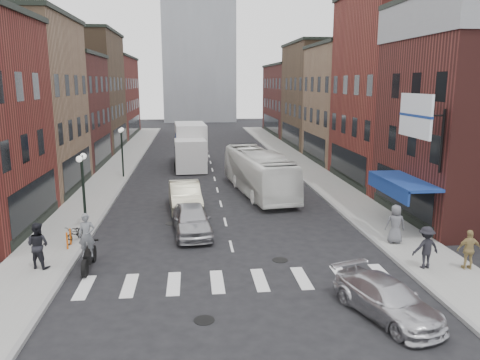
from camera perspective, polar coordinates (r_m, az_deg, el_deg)
The scene contains 29 objects.
ground at distance 21.71m, azimuth -0.84°, elevation -8.97°, with size 160.00×160.00×0.00m, color black.
sidewalk_left at distance 43.42m, azimuth -14.73°, elevation 1.33°, with size 3.00×74.00×0.15m, color gray.
sidewalk_right at distance 44.11m, azimuth 7.65°, elevation 1.78°, with size 3.00×74.00×0.15m, color gray.
curb_left at distance 43.23m, azimuth -12.76°, elevation 1.28°, with size 0.20×74.00×0.16m, color gray.
curb_right at distance 43.80m, azimuth 5.74°, elevation 1.65°, with size 0.20×74.00×0.16m, color gray.
crosswalk_stripes at distance 18.95m, azimuth -0.01°, elevation -12.19°, with size 12.00×2.20×0.01m, color silver.
bldg_left_mid_b at distance 46.21m, azimuth -22.75°, elevation 7.77°, with size 10.30×10.20×10.30m.
bldg_left_far_a at distance 56.78m, azimuth -19.70°, elevation 10.11°, with size 10.30×12.20×13.30m.
bldg_left_far_b at distance 70.49m, azimuth -16.97°, elevation 9.68°, with size 10.30×16.20×11.30m.
bldg_right_mid_a at distance 38.11m, azimuth 20.54°, elevation 10.27°, with size 10.30×10.20×14.30m.
bldg_right_mid_b at distance 47.33m, azimuth 15.03°, elevation 8.96°, with size 10.30×10.20×11.30m.
bldg_right_far_a at distance 57.72m, azimuth 11.15°, elevation 10.09°, with size 10.30×12.20×12.30m.
bldg_right_far_b at distance 71.26m, azimuth 7.81°, elevation 9.70°, with size 10.30×16.20×10.30m.
awning_blue at distance 25.62m, azimuth 18.92°, elevation -0.25°, with size 1.80×5.00×0.78m.
billboard_sign at distance 23.21m, azimuth 20.79°, elevation 7.18°, with size 1.52×3.00×3.70m.
streetlamp_near at distance 25.31m, azimuth -18.63°, elevation 0.28°, with size 0.32×1.22×4.11m.
streetlamp_far at distance 38.92m, azimuth -14.22°, elevation 4.41°, with size 0.32×1.22×4.11m.
bike_rack at distance 23.41m, azimuth -20.15°, elevation -6.73°, with size 0.08×0.68×0.80m.
box_truck at distance 43.50m, azimuth -6.05°, elevation 4.15°, with size 3.07×9.09×3.90m.
motorcycle_rider at distance 20.57m, azimuth -18.10°, elevation -7.40°, with size 0.71×2.40×2.45m.
transit_bus at distance 32.83m, azimuth 2.28°, elevation 0.96°, with size 2.55×10.89×3.03m, color white.
sedan_left_near at distance 24.23m, azimuth -5.91°, elevation -4.85°, with size 1.85×4.59×1.56m, color #ACACB1.
sedan_left_far at distance 28.89m, azimuth -6.72°, elevation -1.97°, with size 1.81×5.20×1.71m, color beige.
curb_car at distance 16.82m, azimuth 17.48°, elevation -13.67°, with size 1.76×4.33×1.26m, color silver.
parked_bicycle at distance 24.08m, azimuth -19.48°, elevation -6.16°, with size 0.54×1.54×0.81m, color black.
ped_left_solo at distance 21.18m, azimuth -23.42°, elevation -7.30°, with size 0.95×0.55×1.95m, color black.
ped_right_a at distance 20.93m, azimuth 21.72°, elevation -7.63°, with size 1.15×0.57×1.78m, color black.
ped_right_b at distance 21.54m, azimuth 26.15°, elevation -7.63°, with size 0.98×0.49×1.67m, color #9C854F.
ped_right_c at distance 23.58m, azimuth 18.42°, elevation -5.10°, with size 0.92×0.60×1.88m, color #585A60.
Camera 1 is at (-1.78, -20.21, 7.73)m, focal length 35.00 mm.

